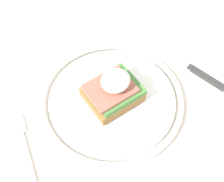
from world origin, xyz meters
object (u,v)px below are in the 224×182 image
(sandwich, at_px, (113,90))
(knife, at_px, (186,65))
(plate, at_px, (112,99))
(fork, at_px, (24,147))

(sandwich, height_order, knife, sandwich)
(sandwich, relative_size, knife, 0.45)
(sandwich, bearing_deg, plate, 134.15)
(fork, relative_size, knife, 0.72)
(knife, bearing_deg, fork, 175.98)
(plate, relative_size, sandwich, 2.84)
(sandwich, distance_m, knife, 0.17)
(fork, bearing_deg, plate, -2.85)
(fork, bearing_deg, sandwich, -3.28)
(plate, relative_size, knife, 1.29)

